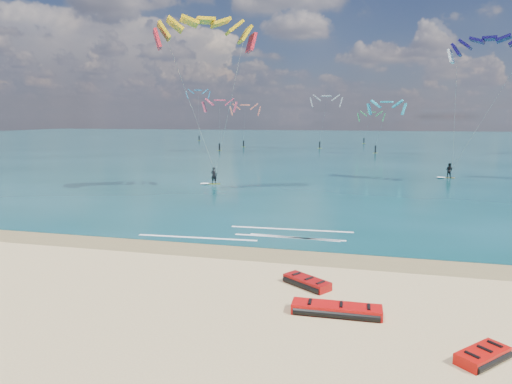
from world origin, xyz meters
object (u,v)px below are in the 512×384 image
Objects in this scene: packed_kite_left at (336,314)px; kitesurfer_main at (210,98)px; packed_kite_right at (482,361)px; packed_kite_mid at (307,286)px; kitesurfer_far at (470,104)px.

kitesurfer_main is at bearing 117.18° from packed_kite_left.
packed_kite_left is 28.89m from kitesurfer_main.
packed_kite_left is 4.62m from packed_kite_right.
packed_kite_mid is at bearing 118.03° from packed_kite_left.
packed_kite_left is 0.20× the size of kitesurfer_main.
kitesurfer_far is (11.91, 33.10, 7.94)m from packed_kite_mid.
kitesurfer_main is (-13.07, 24.41, 8.26)m from packed_kite_left.
kitesurfer_main reaches higher than packed_kite_right.
packed_kite_mid is 26.30m from kitesurfer_main.
packed_kite_mid is at bearing 94.22° from packed_kite_right.
packed_kite_right is at bearing -27.89° from packed_kite_left.
packed_kite_left is at bearing -89.62° from kitesurfer_far.
packed_kite_right is (5.43, -4.46, 0.00)m from packed_kite_mid.
kitesurfer_far is at bearing 12.06° from kitesurfer_main.
kitesurfer_far reaches higher than packed_kite_left.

